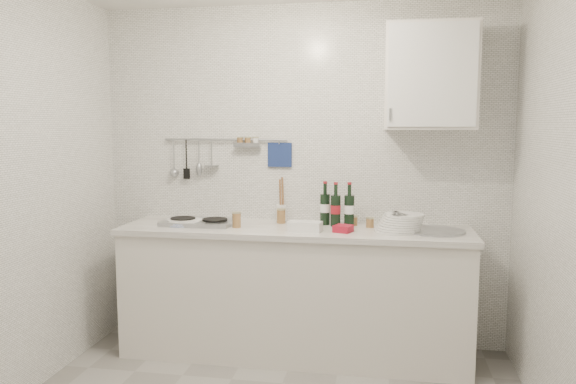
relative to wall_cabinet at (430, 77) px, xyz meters
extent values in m
cube|color=silver|center=(-0.90, 0.18, -0.70)|extent=(3.00, 0.02, 2.50)
cube|color=silver|center=(-0.90, -0.12, -1.51)|extent=(2.40, 0.60, 0.88)
cube|color=white|center=(-0.90, -0.12, -1.05)|extent=(2.44, 0.64, 0.04)
cube|color=black|center=(-0.90, -0.10, -1.90)|extent=(2.34, 0.52, 0.10)
cube|color=#93969B|center=(-1.60, -0.12, -1.01)|extent=(0.50, 0.32, 0.03)
cylinder|color=black|center=(-1.72, -0.12, -0.99)|extent=(0.18, 0.18, 0.01)
cylinder|color=black|center=(-1.48, -0.12, -0.99)|extent=(0.18, 0.18, 0.01)
cylinder|color=#93969B|center=(0.05, -0.12, -1.02)|extent=(0.40, 0.40, 0.02)
cylinder|color=#93969B|center=(0.05, -0.12, -1.08)|extent=(0.34, 0.34, 0.10)
cylinder|color=#93969B|center=(-1.47, 0.15, -0.43)|extent=(0.95, 0.02, 0.02)
cube|color=navy|center=(-1.06, 0.17, -0.54)|extent=(0.18, 0.02, 0.18)
cube|color=silver|center=(0.00, 0.01, 0.00)|extent=(0.60, 0.35, 0.70)
cube|color=white|center=(0.00, -0.18, 0.00)|extent=(0.56, 0.01, 0.66)
cylinder|color=#93969B|center=(-0.26, -0.19, -0.25)|extent=(0.01, 0.01, 0.08)
cylinder|color=#4F69B3|center=(-1.70, -0.16, -1.02)|extent=(0.26, 0.26, 0.01)
cylinder|color=#4F69B3|center=(-1.70, -0.16, -1.01)|extent=(0.26, 0.26, 0.01)
cylinder|color=#4F69B3|center=(-1.69, -0.15, -1.00)|extent=(0.25, 0.25, 0.01)
cylinder|color=white|center=(-0.20, -0.15, -1.02)|extent=(0.30, 0.30, 0.01)
cylinder|color=white|center=(-0.19, -0.15, -1.01)|extent=(0.30, 0.30, 0.01)
cylinder|color=white|center=(-0.18, -0.14, -0.99)|extent=(0.29, 0.29, 0.01)
cylinder|color=white|center=(-0.18, -0.14, -0.98)|extent=(0.29, 0.29, 0.01)
cylinder|color=white|center=(-0.17, -0.13, -0.96)|extent=(0.28, 0.28, 0.01)
cylinder|color=white|center=(-0.16, -0.13, -0.95)|extent=(0.27, 0.27, 0.01)
cylinder|color=white|center=(-0.16, -0.12, -0.94)|extent=(0.27, 0.27, 0.01)
cylinder|color=white|center=(-0.15, -0.12, -0.92)|extent=(0.26, 0.26, 0.01)
cube|color=white|center=(-0.81, -0.25, -1.00)|extent=(0.23, 0.14, 0.07)
cube|color=red|center=(-0.55, -0.23, -1.01)|extent=(0.14, 0.14, 0.05)
cylinder|color=white|center=(-1.04, 0.13, -0.97)|extent=(0.08, 0.08, 0.12)
cylinder|color=brown|center=(-1.03, 0.13, -0.82)|extent=(0.02, 0.06, 0.24)
cylinder|color=brown|center=(-1.05, 0.14, -0.83)|extent=(0.03, 0.05, 0.22)
cylinder|color=brown|center=(-1.02, 0.03, -0.98)|extent=(0.06, 0.06, 0.10)
cylinder|color=tan|center=(-1.02, 0.03, -0.93)|extent=(0.07, 0.07, 0.01)
cylinder|color=brown|center=(-0.50, 0.02, -1.00)|extent=(0.06, 0.06, 0.06)
cylinder|color=tan|center=(-0.50, 0.02, -0.96)|extent=(0.06, 0.06, 0.01)
cylinder|color=brown|center=(-0.38, -0.03, -1.00)|extent=(0.06, 0.06, 0.06)
cylinder|color=tan|center=(-0.38, -0.03, -0.96)|extent=(0.06, 0.06, 0.01)
cylinder|color=brown|center=(-1.30, -0.20, -0.98)|extent=(0.06, 0.06, 0.10)
cylinder|color=tan|center=(-1.30, -0.20, -0.93)|extent=(0.06, 0.06, 0.01)
camera|label=1|loc=(-0.28, -3.93, -0.31)|focal=35.00mm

